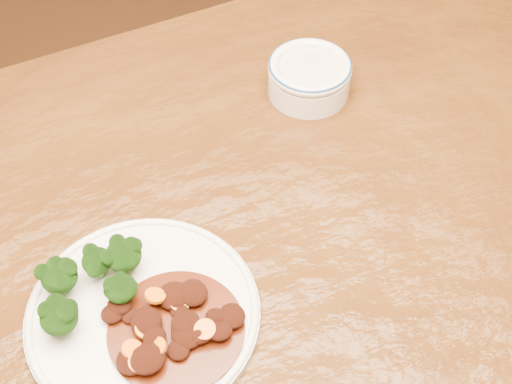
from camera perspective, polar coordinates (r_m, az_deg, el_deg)
name	(u,v)px	position (r m, az deg, el deg)	size (l,w,h in m)	color
dining_table	(223,301)	(0.89, -2.66, -8.73)	(1.58, 1.04, 0.75)	#4D2C0D
dinner_plate	(143,314)	(0.79, -9.02, -9.58)	(0.25, 0.25, 0.02)	silver
broccoli_florets	(90,281)	(0.78, -13.12, -6.91)	(0.12, 0.09, 0.04)	#60934C
mince_stew	(170,328)	(0.76, -6.88, -10.74)	(0.15, 0.15, 0.03)	#451607
dip_bowl	(309,76)	(0.99, 4.29, 9.26)	(0.12, 0.12, 0.05)	white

